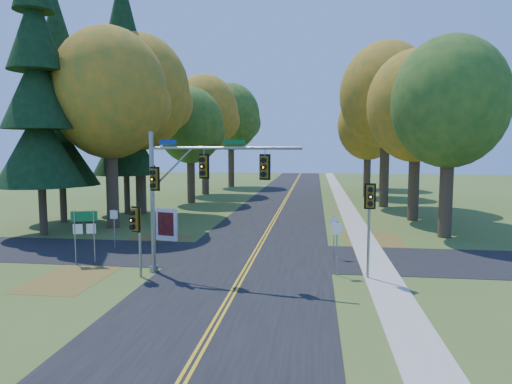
# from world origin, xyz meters

# --- Properties ---
(ground) EXTENTS (160.00, 160.00, 0.00)m
(ground) POSITION_xyz_m (0.00, 0.00, 0.00)
(ground) COLOR #3A5C20
(ground) RESTS_ON ground
(road_main) EXTENTS (8.00, 160.00, 0.02)m
(road_main) POSITION_xyz_m (0.00, 0.00, 0.01)
(road_main) COLOR black
(road_main) RESTS_ON ground
(road_cross) EXTENTS (60.00, 6.00, 0.02)m
(road_cross) POSITION_xyz_m (0.00, 2.00, 0.01)
(road_cross) COLOR black
(road_cross) RESTS_ON ground
(centerline_left) EXTENTS (0.10, 160.00, 0.01)m
(centerline_left) POSITION_xyz_m (-0.10, 0.00, 0.03)
(centerline_left) COLOR gold
(centerline_left) RESTS_ON road_main
(centerline_right) EXTENTS (0.10, 160.00, 0.01)m
(centerline_right) POSITION_xyz_m (0.10, 0.00, 0.03)
(centerline_right) COLOR gold
(centerline_right) RESTS_ON road_main
(sidewalk_east) EXTENTS (1.60, 160.00, 0.06)m
(sidewalk_east) POSITION_xyz_m (6.20, 0.00, 0.03)
(sidewalk_east) COLOR #9E998E
(sidewalk_east) RESTS_ON ground
(leaf_patch_w_near) EXTENTS (4.00, 6.00, 0.00)m
(leaf_patch_w_near) POSITION_xyz_m (-6.50, 4.00, 0.01)
(leaf_patch_w_near) COLOR brown
(leaf_patch_w_near) RESTS_ON ground
(leaf_patch_e) EXTENTS (3.50, 8.00, 0.00)m
(leaf_patch_e) POSITION_xyz_m (6.80, 6.00, 0.01)
(leaf_patch_e) COLOR brown
(leaf_patch_e) RESTS_ON ground
(leaf_patch_w_far) EXTENTS (3.00, 5.00, 0.00)m
(leaf_patch_w_far) POSITION_xyz_m (-7.50, -3.00, 0.01)
(leaf_patch_w_far) COLOR brown
(leaf_patch_w_far) RESTS_ON ground
(tree_w_a) EXTENTS (8.00, 8.00, 14.15)m
(tree_w_a) POSITION_xyz_m (-11.13, 9.38, 9.49)
(tree_w_a) COLOR #38281C
(tree_w_a) RESTS_ON ground
(tree_e_a) EXTENTS (7.20, 7.20, 12.73)m
(tree_e_a) POSITION_xyz_m (11.57, 8.77, 8.53)
(tree_e_a) COLOR #38281C
(tree_e_a) RESTS_ON ground
(tree_w_b) EXTENTS (8.60, 8.60, 15.38)m
(tree_w_b) POSITION_xyz_m (-11.72, 16.29, 10.37)
(tree_w_b) COLOR #38281C
(tree_w_b) RESTS_ON ground
(tree_e_b) EXTENTS (7.60, 7.60, 13.33)m
(tree_e_b) POSITION_xyz_m (10.97, 15.58, 8.90)
(tree_e_b) COLOR #38281C
(tree_e_b) RESTS_ON ground
(tree_w_c) EXTENTS (6.80, 6.80, 11.91)m
(tree_w_c) POSITION_xyz_m (-9.54, 24.47, 7.94)
(tree_w_c) COLOR #38281C
(tree_w_c) RESTS_ON ground
(tree_e_c) EXTENTS (8.80, 8.80, 15.79)m
(tree_e_c) POSITION_xyz_m (9.88, 23.69, 10.66)
(tree_e_c) COLOR #38281C
(tree_e_c) RESTS_ON ground
(tree_w_d) EXTENTS (8.20, 8.20, 14.56)m
(tree_w_d) POSITION_xyz_m (-10.13, 33.18, 9.78)
(tree_w_d) COLOR #38281C
(tree_w_d) RESTS_ON ground
(tree_e_d) EXTENTS (7.00, 7.00, 12.32)m
(tree_e_d) POSITION_xyz_m (9.26, 32.87, 8.24)
(tree_e_d) COLOR #38281C
(tree_e_d) RESTS_ON ground
(tree_w_e) EXTENTS (8.40, 8.40, 14.97)m
(tree_w_e) POSITION_xyz_m (-8.92, 44.09, 10.07)
(tree_w_e) COLOR #38281C
(tree_w_e) RESTS_ON ground
(tree_e_e) EXTENTS (7.80, 7.80, 13.74)m
(tree_e_e) POSITION_xyz_m (10.47, 43.58, 9.19)
(tree_e_e) COLOR #38281C
(tree_e_e) RESTS_ON ground
(pine_a) EXTENTS (5.60, 5.60, 19.48)m
(pine_a) POSITION_xyz_m (-14.50, 6.00, 9.18)
(pine_a) COLOR #38281C
(pine_a) RESTS_ON ground
(pine_b) EXTENTS (5.60, 5.60, 17.31)m
(pine_b) POSITION_xyz_m (-16.00, 11.00, 8.16)
(pine_b) COLOR #38281C
(pine_b) RESTS_ON ground
(pine_c) EXTENTS (5.60, 5.60, 20.56)m
(pine_c) POSITION_xyz_m (-13.00, 16.00, 9.69)
(pine_c) COLOR #38281C
(pine_c) RESTS_ON ground
(traffic_mast) EXTENTS (7.06, 1.44, 6.48)m
(traffic_mast) POSITION_xyz_m (-2.47, -1.94, 4.17)
(traffic_mast) COLOR gray
(traffic_mast) RESTS_ON ground
(east_signal_pole) EXTENTS (0.49, 0.57, 4.24)m
(east_signal_pole) POSITION_xyz_m (5.53, -1.69, 3.22)
(east_signal_pole) COLOR gray
(east_signal_pole) RESTS_ON ground
(ped_signal_pole) EXTENTS (0.48, 0.58, 3.20)m
(ped_signal_pole) POSITION_xyz_m (-4.58, -2.65, 2.38)
(ped_signal_pole) COLOR gray
(ped_signal_pole) RESTS_ON ground
(route_sign_cluster) EXTENTS (1.22, 0.41, 2.71)m
(route_sign_cluster) POSITION_xyz_m (-8.07, -0.67, 1.91)
(route_sign_cluster) COLOR gray
(route_sign_cluster) RESTS_ON ground
(info_kiosk) EXTENTS (1.44, 0.55, 1.99)m
(info_kiosk) POSITION_xyz_m (-5.90, 5.35, 0.99)
(info_kiosk) COLOR silver
(info_kiosk) RESTS_ON ground
(reg_sign_e_north) EXTENTS (0.43, 0.10, 2.25)m
(reg_sign_e_north) POSITION_xyz_m (4.20, 2.10, 1.54)
(reg_sign_e_north) COLOR gray
(reg_sign_e_north) RESTS_ON ground
(reg_sign_e_south) EXTENTS (0.45, 0.20, 2.46)m
(reg_sign_e_south) POSITION_xyz_m (4.20, -1.12, 1.69)
(reg_sign_e_south) COLOR gray
(reg_sign_e_south) RESTS_ON ground
(reg_sign_w) EXTENTS (0.44, 0.07, 2.32)m
(reg_sign_w) POSITION_xyz_m (-8.00, 2.53, 1.59)
(reg_sign_w) COLOR gray
(reg_sign_w) RESTS_ON ground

